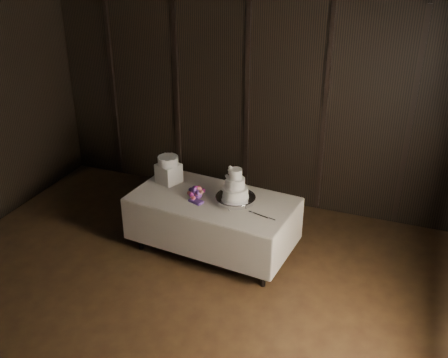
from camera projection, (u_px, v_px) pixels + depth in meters
room at (114, 219)px, 4.47m from camera, size 6.08×7.08×3.08m
display_table at (213, 223)px, 6.52m from camera, size 2.08×1.23×0.76m
cake_stand at (235, 200)px, 6.24m from camera, size 0.61×0.61×0.09m
wedding_cake at (233, 186)px, 6.15m from camera, size 0.35×0.30×0.36m
bouquet at (196, 193)px, 6.37m from camera, size 0.39×0.45×0.18m
box_pedestal at (169, 173)px, 6.72m from camera, size 0.34×0.34×0.25m
small_cake at (168, 161)px, 6.64m from camera, size 0.32×0.32×0.10m
cake_knife at (258, 215)px, 6.00m from camera, size 0.36×0.12×0.01m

